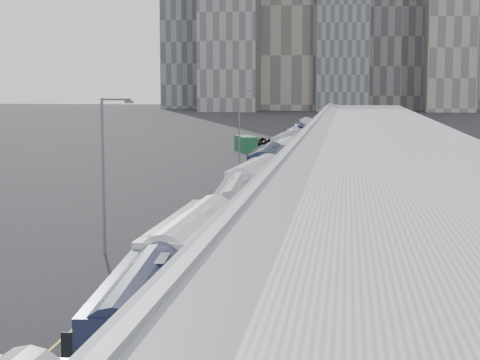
% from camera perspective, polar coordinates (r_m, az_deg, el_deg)
% --- Properties ---
extents(sidewalk, '(10.00, 170.00, 0.12)m').
position_cam_1_polar(sidewalk, '(63.63, 6.52, -2.69)').
color(sidewalk, gray).
rests_on(sidewalk, ground).
extents(lane_line, '(0.12, 160.00, 0.02)m').
position_cam_1_polar(lane_line, '(64.68, -2.83, -2.54)').
color(lane_line, gold).
rests_on(lane_line, ground).
extents(depot, '(12.45, 160.40, 7.20)m').
position_cam_1_polar(depot, '(63.20, 10.18, 0.35)').
color(depot, gray).
rests_on(depot, ground).
extents(bus_1, '(3.59, 12.50, 3.60)m').
position_cam_1_polar(bus_1, '(31.76, -6.85, -9.74)').
color(bus_1, '#161A31').
rests_on(bus_1, ground).
extents(bus_2, '(2.97, 13.39, 3.90)m').
position_cam_1_polar(bus_2, '(42.19, -3.39, -5.35)').
color(bus_2, silver).
rests_on(bus_2, ground).
extents(bus_3, '(3.38, 12.67, 3.66)m').
position_cam_1_polar(bus_3, '(57.88, -0.18, -2.11)').
color(bus_3, gray).
rests_on(bus_3, ground).
extents(bus_4, '(3.63, 13.65, 3.94)m').
position_cam_1_polar(bus_4, '(69.74, 1.16, -0.47)').
color(bus_4, silver).
rests_on(bus_4, ground).
extents(bus_5, '(3.06, 13.80, 4.03)m').
position_cam_1_polar(bus_5, '(83.98, 1.97, 0.80)').
color(bus_5, '#161F33').
rests_on(bus_5, ground).
extents(bus_6, '(3.48, 12.83, 3.71)m').
position_cam_1_polar(bus_6, '(98.95, 3.16, 1.63)').
color(bus_6, white).
rests_on(bus_6, ground).
extents(bus_7, '(3.01, 13.07, 3.80)m').
position_cam_1_polar(bus_7, '(110.51, 3.26, 2.20)').
color(bus_7, gray).
rests_on(bus_7, ground).
extents(bus_8, '(2.91, 12.14, 3.52)m').
position_cam_1_polar(bus_8, '(126.39, 3.88, 2.73)').
color(bus_8, '#91939A').
rests_on(bus_8, ground).
extents(bus_9, '(3.23, 12.39, 3.59)m').
position_cam_1_polar(bus_9, '(139.45, 4.24, 3.12)').
color(bus_9, black).
rests_on(bus_9, ground).
extents(bus_10, '(3.72, 13.66, 3.94)m').
position_cam_1_polar(bus_10, '(153.35, 4.80, 3.51)').
color(bus_10, silver).
rests_on(bus_10, ground).
extents(tree_1, '(2.19, 2.19, 4.61)m').
position_cam_1_polar(tree_1, '(37.24, 0.67, -4.08)').
color(tree_1, black).
rests_on(tree_1, ground).
extents(tree_2, '(2.36, 2.36, 4.70)m').
position_cam_1_polar(tree_2, '(64.47, 3.58, 0.57)').
color(tree_2, black).
rests_on(tree_2, ground).
extents(tree_3, '(2.52, 2.52, 4.53)m').
position_cam_1_polar(tree_3, '(85.17, 4.53, 1.92)').
color(tree_3, black).
rests_on(tree_3, ground).
extents(tree_4, '(2.90, 2.90, 5.16)m').
position_cam_1_polar(tree_4, '(111.57, 5.17, 3.31)').
color(tree_4, black).
rests_on(tree_4, ground).
extents(street_lamp_near, '(2.04, 0.22, 9.72)m').
position_cam_1_polar(street_lamp_near, '(50.20, -9.52, 1.04)').
color(street_lamp_near, '#59595E').
rests_on(street_lamp_near, ground).
extents(street_lamp_far, '(2.04, 0.22, 9.79)m').
position_cam_1_polar(street_lamp_far, '(108.98, 0.04, 4.25)').
color(street_lamp_far, '#59595E').
rests_on(street_lamp_far, ground).
extents(shipping_container, '(4.41, 6.70, 2.48)m').
position_cam_1_polar(shipping_container, '(124.72, 0.42, 2.58)').
color(shipping_container, '#154527').
rests_on(shipping_container, ground).
extents(suv, '(3.71, 5.50, 1.40)m').
position_cam_1_polar(suv, '(137.03, 1.58, 2.73)').
color(suv, black).
rests_on(suv, ground).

